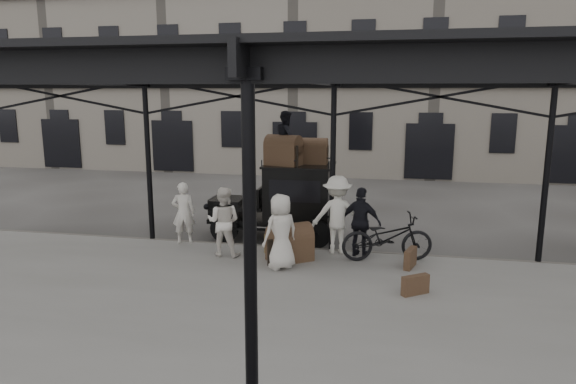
% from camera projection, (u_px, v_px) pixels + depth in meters
% --- Properties ---
extents(ground, '(120.00, 120.00, 0.00)m').
position_uv_depth(ground, '(321.00, 282.00, 11.42)').
color(ground, '#383533').
rests_on(ground, ground).
extents(platform, '(28.00, 8.00, 0.15)m').
position_uv_depth(platform, '(307.00, 317.00, 9.48)').
color(platform, slate).
rests_on(platform, ground).
extents(canopy, '(22.50, 9.00, 4.74)m').
position_uv_depth(canopy, '(311.00, 67.00, 8.87)').
color(canopy, black).
rests_on(canopy, ground).
extents(building_frontage, '(64.00, 8.00, 14.00)m').
position_uv_depth(building_frontage, '(368.00, 37.00, 27.38)').
color(building_frontage, slate).
rests_on(building_frontage, ground).
extents(taxi, '(3.65, 1.55, 2.18)m').
position_uv_depth(taxi, '(288.00, 198.00, 14.54)').
color(taxi, black).
rests_on(taxi, ground).
extents(porter_left, '(0.69, 0.55, 1.67)m').
position_uv_depth(porter_left, '(183.00, 213.00, 13.72)').
color(porter_left, beige).
rests_on(porter_left, platform).
extents(porter_midleft, '(0.85, 0.66, 1.73)m').
position_uv_depth(porter_midleft, '(224.00, 222.00, 12.66)').
color(porter_midleft, silver).
rests_on(porter_midleft, platform).
extents(porter_centre, '(1.00, 0.99, 1.75)m').
position_uv_depth(porter_centre, '(281.00, 232.00, 11.73)').
color(porter_centre, beige).
rests_on(porter_centre, platform).
extents(porter_official, '(1.10, 0.71, 1.74)m').
position_uv_depth(porter_official, '(361.00, 222.00, 12.59)').
color(porter_official, black).
rests_on(porter_official, platform).
extents(porter_right, '(1.40, 0.98, 1.97)m').
position_uv_depth(porter_right, '(337.00, 215.00, 12.87)').
color(porter_right, silver).
rests_on(porter_right, platform).
extents(bicycle, '(2.31, 1.28, 1.15)m').
position_uv_depth(bicycle, '(387.00, 237.00, 12.33)').
color(bicycle, black).
rests_on(bicycle, platform).
extents(porter_roof, '(0.73, 0.84, 1.48)m').
position_uv_depth(porter_roof, '(286.00, 138.00, 14.12)').
color(porter_roof, black).
rests_on(porter_roof, taxi).
extents(steamer_trunk_roof_near, '(1.07, 0.83, 0.69)m').
position_uv_depth(steamer_trunk_roof_near, '(283.00, 152.00, 14.06)').
color(steamer_trunk_roof_near, '#4E3924').
rests_on(steamer_trunk_roof_near, taxi).
extents(steamer_trunk_roof_far, '(0.83, 0.52, 0.60)m').
position_uv_depth(steamer_trunk_roof_far, '(313.00, 153.00, 14.36)').
color(steamer_trunk_roof_far, '#4E3924').
rests_on(steamer_trunk_roof_far, taxi).
extents(steamer_trunk_platform, '(1.21, 1.12, 0.76)m').
position_uv_depth(steamer_trunk_platform, '(290.00, 245.00, 12.38)').
color(steamer_trunk_platform, '#4E3924').
rests_on(steamer_trunk_platform, platform).
extents(wicker_hamper, '(0.70, 0.60, 0.50)m').
position_uv_depth(wicker_hamper, '(279.00, 243.00, 12.99)').
color(wicker_hamper, brown).
rests_on(wicker_hamper, platform).
extents(suitcase_upright, '(0.32, 0.62, 0.45)m').
position_uv_depth(suitcase_upright, '(410.00, 258.00, 11.90)').
color(suitcase_upright, '#4E3924').
rests_on(suitcase_upright, platform).
extents(suitcase_flat, '(0.58, 0.47, 0.40)m').
position_uv_depth(suitcase_flat, '(415.00, 285.00, 10.32)').
color(suitcase_flat, '#4E3924').
rests_on(suitcase_flat, platform).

